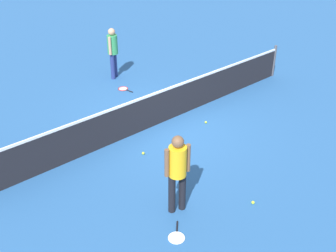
% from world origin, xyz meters
% --- Properties ---
extents(ground_plane, '(40.00, 40.00, 0.00)m').
position_xyz_m(ground_plane, '(0.00, 0.00, 0.00)').
color(ground_plane, '#265693').
extents(court_net, '(10.09, 0.09, 1.07)m').
position_xyz_m(court_net, '(0.00, 0.00, 0.50)').
color(court_net, '#4C4C51').
rests_on(court_net, ground_plane).
extents(player_near_side, '(0.52, 0.43, 1.70)m').
position_xyz_m(player_near_side, '(-2.06, -2.89, 1.01)').
color(player_near_side, black).
rests_on(player_near_side, ground_plane).
extents(player_far_side, '(0.48, 0.47, 1.70)m').
position_xyz_m(player_far_side, '(0.84, 3.45, 1.01)').
color(player_far_side, navy).
rests_on(player_far_side, ground_plane).
extents(tennis_racket_near_player, '(0.53, 0.54, 0.03)m').
position_xyz_m(tennis_racket_near_player, '(-2.58, -3.44, 0.01)').
color(tennis_racket_near_player, white).
rests_on(tennis_racket_near_player, ground_plane).
extents(tennis_racket_far_player, '(0.36, 0.60, 0.03)m').
position_xyz_m(tennis_racket_far_player, '(0.50, 2.45, 0.01)').
color(tennis_racket_far_player, red).
rests_on(tennis_racket_far_player, ground_plane).
extents(tennis_ball_by_net, '(0.07, 0.07, 0.07)m').
position_xyz_m(tennis_ball_by_net, '(-0.79, -3.78, 0.03)').
color(tennis_ball_by_net, '#C6E033').
rests_on(tennis_ball_by_net, ground_plane).
extents(tennis_ball_midcourt, '(0.07, 0.07, 0.07)m').
position_xyz_m(tennis_ball_midcourt, '(0.88, -0.83, 0.03)').
color(tennis_ball_midcourt, '#C6E033').
rests_on(tennis_ball_midcourt, ground_plane).
extents(tennis_ball_baseline, '(0.07, 0.07, 0.07)m').
position_xyz_m(tennis_ball_baseline, '(-1.35, -0.90, 0.03)').
color(tennis_ball_baseline, '#C6E033').
rests_on(tennis_ball_baseline, ground_plane).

